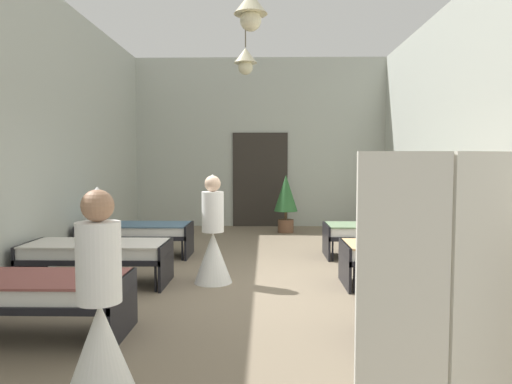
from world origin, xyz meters
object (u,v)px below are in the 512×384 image
(bed_left_row_0, at_px, (25,291))
(privacy_screen, at_px, (492,338))
(bed_right_row_1, at_px, (415,253))
(bed_right_row_2, at_px, (380,232))
(bed_right_row_0, at_px, (481,294))
(nurse_mid_aisle, at_px, (213,244))
(potted_plant, at_px, (286,198))
(bed_left_row_2, at_px, (136,231))
(nurse_near_aisle, at_px, (100,327))
(patient_seated_primary, at_px, (442,247))
(bed_left_row_1, at_px, (97,252))

(bed_left_row_0, distance_m, privacy_screen, 3.98)
(bed_right_row_1, height_order, privacy_screen, privacy_screen)
(bed_right_row_2, bearing_deg, bed_right_row_0, -90.00)
(bed_right_row_0, distance_m, nurse_mid_aisle, 3.38)
(bed_left_row_0, bearing_deg, bed_right_row_1, 24.06)
(bed_right_row_1, xyz_separation_m, nurse_mid_aisle, (-2.71, 0.12, 0.09))
(bed_left_row_0, xyz_separation_m, bed_right_row_0, (4.26, 0.00, 0.00))
(bed_right_row_0, relative_size, bed_right_row_1, 1.00)
(potted_plant, bearing_deg, bed_left_row_0, -112.49)
(bed_right_row_2, relative_size, nurse_mid_aisle, 1.28)
(bed_left_row_0, height_order, bed_left_row_2, same)
(bed_right_row_0, relative_size, nurse_near_aisle, 1.28)
(patient_seated_primary, distance_m, potted_plant, 6.69)
(bed_right_row_1, xyz_separation_m, potted_plant, (-1.51, 4.73, 0.38))
(bed_left_row_2, bearing_deg, potted_plant, 45.85)
(nurse_near_aisle, bearing_deg, potted_plant, -60.10)
(nurse_mid_aisle, bearing_deg, bed_left_row_2, 143.92)
(nurse_near_aisle, bearing_deg, bed_left_row_1, -28.22)
(patient_seated_primary, bearing_deg, nurse_mid_aisle, 139.94)
(bed_right_row_1, distance_m, privacy_screen, 4.20)
(nurse_near_aisle, bearing_deg, privacy_screen, -162.94)
(bed_left_row_1, height_order, bed_left_row_2, same)
(nurse_near_aisle, height_order, potted_plant, nurse_near_aisle)
(bed_left_row_0, relative_size, nurse_near_aisle, 1.28)
(bed_right_row_1, height_order, patient_seated_primary, patient_seated_primary)
(bed_left_row_1, relative_size, potted_plant, 1.40)
(bed_right_row_1, xyz_separation_m, bed_left_row_2, (-4.26, 1.90, 0.00))
(bed_left_row_0, relative_size, potted_plant, 1.40)
(nurse_mid_aisle, xyz_separation_m, patient_seated_primary, (2.36, -1.98, 0.34))
(patient_seated_primary, bearing_deg, nurse_near_aisle, -156.14)
(privacy_screen, bearing_deg, potted_plant, 76.08)
(bed_right_row_2, relative_size, potted_plant, 1.40)
(bed_right_row_2, distance_m, privacy_screen, 6.06)
(bed_right_row_2, height_order, potted_plant, potted_plant)
(bed_left_row_1, relative_size, nurse_near_aisle, 1.28)
(bed_left_row_2, distance_m, nurse_mid_aisle, 2.36)
(bed_right_row_1, bearing_deg, potted_plant, 107.76)
(bed_left_row_0, relative_size, nurse_mid_aisle, 1.28)
(bed_left_row_1, bearing_deg, potted_plant, 59.87)
(bed_left_row_0, distance_m, bed_right_row_1, 4.66)
(bed_right_row_2, bearing_deg, nurse_near_aisle, -122.02)
(nurse_mid_aisle, bearing_deg, privacy_screen, -54.38)
(bed_right_row_2, xyz_separation_m, patient_seated_primary, (-0.35, -3.76, 0.43))
(bed_left_row_2, distance_m, privacy_screen, 6.84)
(bed_left_row_1, height_order, patient_seated_primary, patient_seated_primary)
(nurse_near_aisle, bearing_deg, bed_left_row_2, -35.62)
(bed_left_row_2, height_order, bed_right_row_2, same)
(nurse_mid_aisle, relative_size, potted_plant, 1.10)
(bed_right_row_2, distance_m, nurse_near_aisle, 5.88)
(bed_left_row_0, height_order, privacy_screen, privacy_screen)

